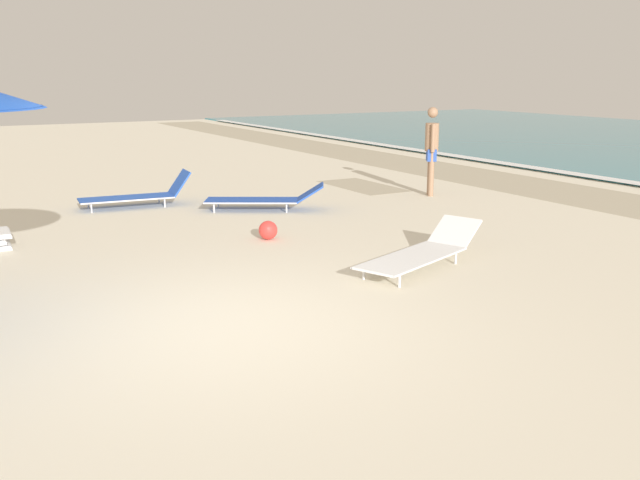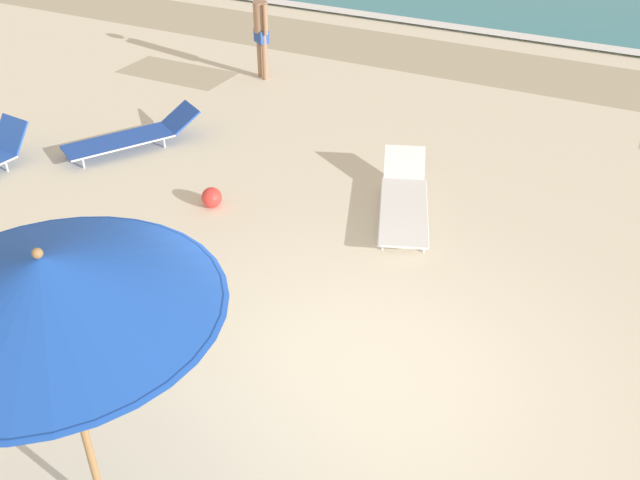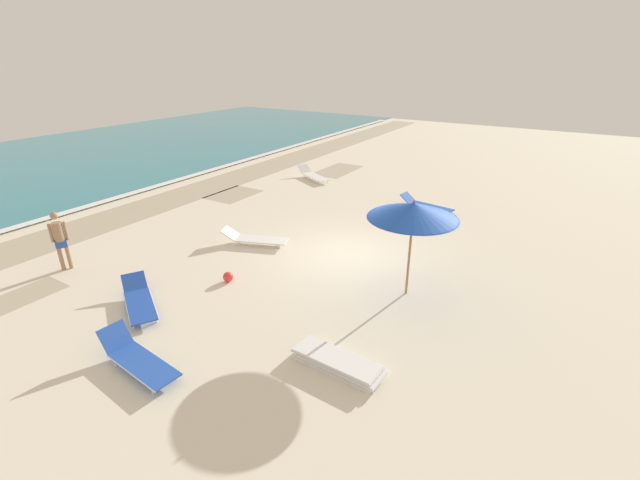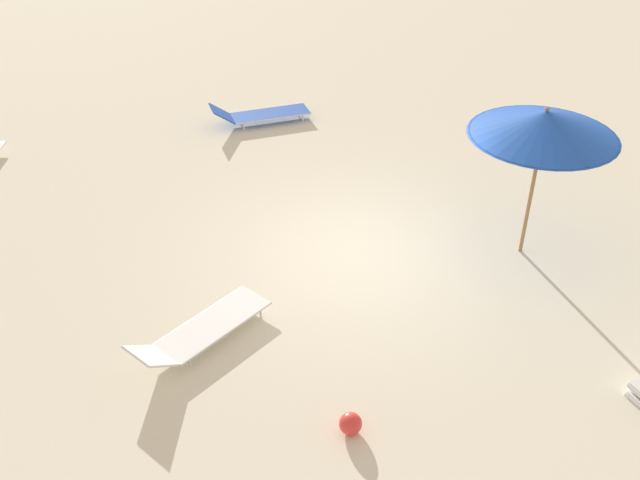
{
  "view_description": "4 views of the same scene",
  "coord_description": "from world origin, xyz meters",
  "px_view_note": "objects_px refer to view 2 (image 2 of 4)",
  "views": [
    {
      "loc": [
        6.22,
        -2.37,
        2.44
      ],
      "look_at": [
        -0.15,
        1.27,
        0.7
      ],
      "focal_mm": 40.0,
      "sensor_mm": 36.0,
      "label": 1
    },
    {
      "loc": [
        1.97,
        -4.72,
        4.97
      ],
      "look_at": [
        -0.92,
        0.95,
        0.79
      ],
      "focal_mm": 40.0,
      "sensor_mm": 36.0,
      "label": 2
    },
    {
      "loc": [
        -10.68,
        -5.54,
        5.78
      ],
      "look_at": [
        -0.98,
        0.45,
        0.82
      ],
      "focal_mm": 24.0,
      "sensor_mm": 36.0,
      "label": 3
    },
    {
      "loc": [
        -8.16,
        5.19,
        6.81
      ],
      "look_at": [
        -0.41,
        1.05,
        0.84
      ],
      "focal_mm": 40.0,
      "sensor_mm": 36.0,
      "label": 4
    }
  ],
  "objects_px": {
    "sun_lounger_under_umbrella": "(132,136)",
    "beachgoer_wading_adult": "(261,26)",
    "beach_umbrella": "(46,285)",
    "beach_ball": "(212,198)",
    "sun_lounger_near_water_right": "(404,200)"
  },
  "relations": [
    {
      "from": "sun_lounger_near_water_right",
      "to": "beach_ball",
      "type": "height_order",
      "value": "sun_lounger_near_water_right"
    },
    {
      "from": "beach_umbrella",
      "to": "beachgoer_wading_adult",
      "type": "distance_m",
      "value": 9.88
    },
    {
      "from": "beach_umbrella",
      "to": "sun_lounger_under_umbrella",
      "type": "relative_size",
      "value": 1.2
    },
    {
      "from": "sun_lounger_under_umbrella",
      "to": "sun_lounger_near_water_right",
      "type": "relative_size",
      "value": 0.95
    },
    {
      "from": "beach_ball",
      "to": "beachgoer_wading_adult",
      "type": "bearing_deg",
      "value": 112.73
    },
    {
      "from": "sun_lounger_near_water_right",
      "to": "beach_ball",
      "type": "distance_m",
      "value": 2.6
    },
    {
      "from": "beachgoer_wading_adult",
      "to": "sun_lounger_under_umbrella",
      "type": "bearing_deg",
      "value": 118.03
    },
    {
      "from": "beach_umbrella",
      "to": "beachgoer_wading_adult",
      "type": "bearing_deg",
      "value": 113.44
    },
    {
      "from": "sun_lounger_near_water_right",
      "to": "beach_ball",
      "type": "relative_size",
      "value": 7.97
    },
    {
      "from": "sun_lounger_under_umbrella",
      "to": "beach_umbrella",
      "type": "bearing_deg",
      "value": -22.38
    },
    {
      "from": "beach_umbrella",
      "to": "beach_ball",
      "type": "bearing_deg",
      "value": 114.17
    },
    {
      "from": "sun_lounger_under_umbrella",
      "to": "sun_lounger_near_water_right",
      "type": "height_order",
      "value": "sun_lounger_near_water_right"
    },
    {
      "from": "beach_umbrella",
      "to": "beachgoer_wading_adult",
      "type": "relative_size",
      "value": 1.46
    },
    {
      "from": "beach_ball",
      "to": "sun_lounger_near_water_right",
      "type": "bearing_deg",
      "value": 23.06
    },
    {
      "from": "sun_lounger_under_umbrella",
      "to": "beachgoer_wading_adult",
      "type": "xyz_separation_m",
      "value": [
        0.23,
        3.59,
        0.79
      ]
    }
  ]
}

